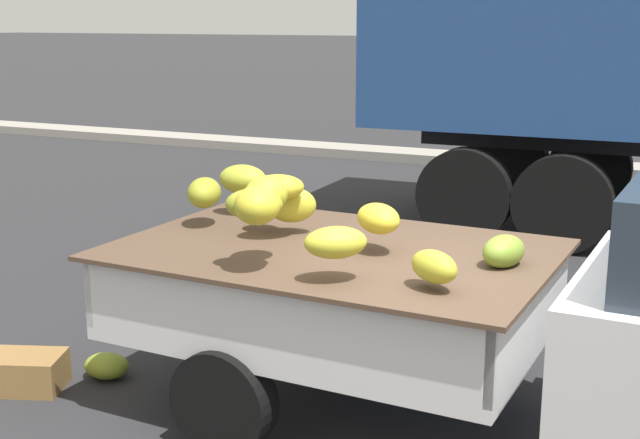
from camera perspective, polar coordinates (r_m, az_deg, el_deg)
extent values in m
cube|color=gray|center=(14.80, 20.35, 3.05)|extent=(80.00, 0.80, 0.16)
cube|color=white|center=(5.57, 0.91, -6.90)|extent=(2.65, 1.82, 0.08)
cube|color=white|center=(6.22, 4.34, -2.25)|extent=(2.59, 0.14, 0.44)
cube|color=white|center=(4.79, -3.56, -7.05)|extent=(2.59, 0.14, 0.44)
cube|color=white|center=(5.08, 13.95, -6.20)|extent=(0.11, 1.73, 0.44)
cube|color=white|center=(6.13, -9.81, -2.64)|extent=(0.11, 1.73, 0.44)
cube|color=#B21914|center=(6.25, 4.44, -2.54)|extent=(2.48, 0.10, 0.07)
cube|color=brown|center=(5.42, 0.93, -2.03)|extent=(2.78, 1.95, 0.03)
ellipsoid|color=#ADB432|center=(6.29, -5.16, 2.69)|extent=(0.37, 0.26, 0.21)
ellipsoid|color=gold|center=(5.72, -1.93, 0.98)|extent=(0.38, 0.30, 0.24)
ellipsoid|color=#98A029|center=(5.99, -7.72, 1.78)|extent=(0.34, 0.40, 0.21)
ellipsoid|color=gold|center=(5.55, -2.95, 2.13)|extent=(0.45, 0.44, 0.17)
ellipsoid|color=#99A32B|center=(4.88, -4.42, 1.02)|extent=(0.39, 0.33, 0.18)
ellipsoid|color=yellow|center=(5.80, -3.55, 1.10)|extent=(0.29, 0.26, 0.16)
ellipsoid|color=gold|center=(4.67, 1.05, -1.54)|extent=(0.42, 0.40, 0.18)
ellipsoid|color=gold|center=(4.82, -4.19, 0.96)|extent=(0.32, 0.36, 0.22)
ellipsoid|color=olive|center=(5.12, 12.14, -2.08)|extent=(0.29, 0.37, 0.19)
ellipsoid|color=gold|center=(4.59, 7.62, -3.13)|extent=(0.36, 0.32, 0.17)
ellipsoid|color=gold|center=(5.01, -3.62, 1.67)|extent=(0.31, 0.34, 0.22)
ellipsoid|color=yellow|center=(5.26, 3.90, 0.07)|extent=(0.42, 0.41, 0.19)
cylinder|color=black|center=(6.49, 1.74, -6.36)|extent=(0.65, 0.22, 0.64)
cylinder|color=black|center=(5.14, -6.45, -11.90)|extent=(0.65, 0.22, 0.64)
cylinder|color=black|center=(11.98, 17.53, 3.25)|extent=(1.09, 0.32, 1.08)
cylinder|color=black|center=(9.63, 15.85, 1.04)|extent=(1.09, 0.32, 1.08)
cylinder|color=black|center=(12.14, 12.47, 3.69)|extent=(1.09, 0.32, 1.08)
cylinder|color=black|center=(9.83, 9.62, 1.60)|extent=(1.09, 0.32, 1.08)
ellipsoid|color=olive|center=(6.35, -14.03, -9.44)|extent=(0.35, 0.29, 0.18)
cube|color=olive|center=(6.32, -19.06, -9.58)|extent=(0.61, 0.52, 0.25)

